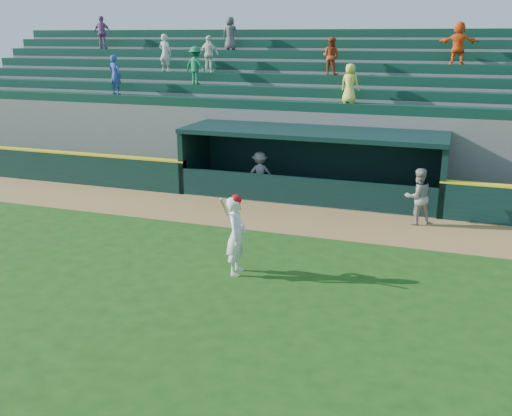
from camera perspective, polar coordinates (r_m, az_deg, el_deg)
name	(u,v)px	position (r m, az deg, el deg)	size (l,w,h in m)	color
ground	(235,276)	(14.13, -2.14, -6.84)	(120.00, 120.00, 0.00)	#1A4310
warning_track	(289,218)	(18.48, 3.35, -1.05)	(40.00, 3.00, 0.01)	olive
field_wall_left	(16,164)	(25.68, -22.88, 4.10)	(15.50, 0.30, 1.20)	black
wall_stripe_left	(14,149)	(25.57, -23.04, 5.48)	(15.50, 0.32, 0.06)	yellow
dugout_player_front	(418,196)	(18.39, 15.87, 1.12)	(0.87, 0.68, 1.78)	#959591
dugout_player_inside	(260,173)	(21.09, 0.38, 3.49)	(1.04, 0.60, 1.61)	#A5A6A0
dugout	(313,159)	(21.05, 5.73, 4.92)	(9.40, 2.80, 2.46)	slate
stands	(339,115)	(25.27, 8.30, 9.21)	(34.50, 6.32, 6.95)	slate
batter_at_plate	(236,235)	(13.96, -1.98, -2.67)	(0.57, 0.87, 2.04)	white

